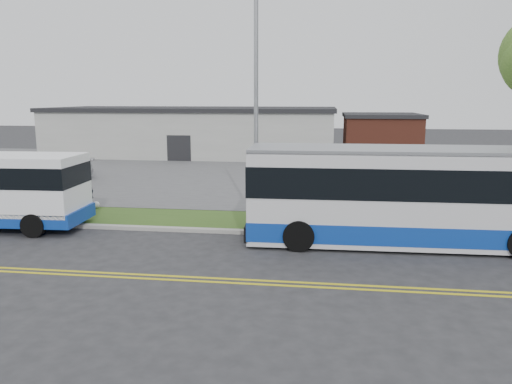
# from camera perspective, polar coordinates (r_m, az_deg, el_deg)

# --- Properties ---
(ground) EXTENTS (140.00, 140.00, 0.00)m
(ground) POSITION_cam_1_polar(r_m,az_deg,el_deg) (19.15, -10.12, -5.29)
(ground) COLOR #28282B
(ground) RESTS_ON ground
(lane_line_north) EXTENTS (70.00, 0.12, 0.01)m
(lane_line_north) POSITION_cam_1_polar(r_m,az_deg,el_deg) (15.71, -14.45, -9.06)
(lane_line_north) COLOR gold
(lane_line_north) RESTS_ON ground
(lane_line_south) EXTENTS (70.00, 0.12, 0.01)m
(lane_line_south) POSITION_cam_1_polar(r_m,az_deg,el_deg) (15.45, -14.87, -9.42)
(lane_line_south) COLOR gold
(lane_line_south) RESTS_ON ground
(curb) EXTENTS (80.00, 0.30, 0.15)m
(curb) POSITION_cam_1_polar(r_m,az_deg,el_deg) (20.14, -9.17, -4.23)
(curb) COLOR #9E9B93
(curb) RESTS_ON ground
(verge) EXTENTS (80.00, 3.30, 0.10)m
(verge) POSITION_cam_1_polar(r_m,az_deg,el_deg) (21.82, -7.80, -3.10)
(verge) COLOR #33511B
(verge) RESTS_ON ground
(parking_lot) EXTENTS (80.00, 25.00, 0.10)m
(parking_lot) POSITION_cam_1_polar(r_m,az_deg,el_deg) (35.35, -1.70, 2.32)
(parking_lot) COLOR #4C4C4F
(parking_lot) RESTS_ON ground
(commercial_building) EXTENTS (25.40, 10.40, 4.35)m
(commercial_building) POSITION_cam_1_polar(r_m,az_deg,el_deg) (46.12, -7.07, 6.89)
(commercial_building) COLOR #9E9E99
(commercial_building) RESTS_ON ground
(brick_wing) EXTENTS (6.30, 7.30, 3.90)m
(brick_wing) POSITION_cam_1_polar(r_m,az_deg,el_deg) (43.87, 14.03, 6.17)
(brick_wing) COLOR brown
(brick_wing) RESTS_ON ground
(streetlight_near) EXTENTS (0.35, 1.53, 9.50)m
(streetlight_near) POSITION_cam_1_polar(r_m,az_deg,el_deg) (20.41, -0.02, 10.75)
(streetlight_near) COLOR gray
(streetlight_near) RESTS_ON verge
(shuttle_bus) EXTENTS (7.95, 2.92, 3.00)m
(shuttle_bus) POSITION_cam_1_polar(r_m,az_deg,el_deg) (22.47, -27.01, 0.27)
(shuttle_bus) COLOR #0D3596
(shuttle_bus) RESTS_ON ground
(transit_bus) EXTENTS (12.64, 3.26, 3.49)m
(transit_bus) POSITION_cam_1_polar(r_m,az_deg,el_deg) (18.77, 18.68, -0.48)
(transit_bus) COLOR silver
(transit_bus) RESTS_ON ground
(pedestrian) EXTENTS (0.62, 0.42, 1.69)m
(pedestrian) POSITION_cam_1_polar(r_m,az_deg,el_deg) (24.47, -18.78, 0.08)
(pedestrian) COLOR black
(pedestrian) RESTS_ON verge
(parked_car_a) EXTENTS (2.06, 4.18, 1.32)m
(parked_car_a) POSITION_cam_1_polar(r_m,az_deg,el_deg) (31.67, -21.61, 1.88)
(parked_car_a) COLOR #ACAFB3
(parked_car_a) RESTS_ON parking_lot
(parked_car_b) EXTENTS (2.78, 4.81, 1.31)m
(parked_car_b) POSITION_cam_1_polar(r_m,az_deg,el_deg) (33.08, -21.35, 2.24)
(parked_car_b) COLOR silver
(parked_car_b) RESTS_ON parking_lot
(grocery_bag_left) EXTENTS (0.32, 0.32, 0.32)m
(grocery_bag_left) POSITION_cam_1_polar(r_m,az_deg,el_deg) (24.52, -19.57, -1.58)
(grocery_bag_left) COLOR white
(grocery_bag_left) RESTS_ON verge
(grocery_bag_right) EXTENTS (0.32, 0.32, 0.32)m
(grocery_bag_right) POSITION_cam_1_polar(r_m,az_deg,el_deg) (24.69, -17.80, -1.39)
(grocery_bag_right) COLOR white
(grocery_bag_right) RESTS_ON verge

